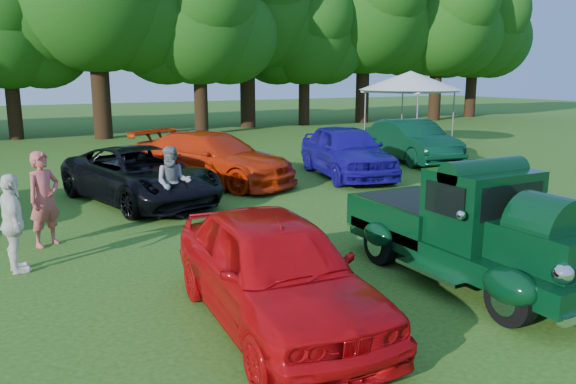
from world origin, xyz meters
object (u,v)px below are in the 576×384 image
hero_pickup (469,231)px  spectator_pink (44,199)px  back_car_orange (213,158)px  spectator_white (13,224)px  back_car_green (412,141)px  spectator_grey (173,183)px  canopy_tent (410,81)px  back_car_blue (346,151)px  red_convertible (275,269)px  back_car_black (141,175)px

hero_pickup → spectator_pink: bearing=138.8°
back_car_orange → hero_pickup: bearing=-114.6°
hero_pickup → spectator_white: 7.60m
hero_pickup → spectator_white: size_ratio=2.78×
hero_pickup → back_car_green: bearing=54.0°
spectator_grey → spectator_white: (-3.43, -2.27, -0.00)m
back_car_orange → canopy_tent: size_ratio=0.97×
back_car_blue → back_car_orange: bearing=-178.0°
back_car_orange → red_convertible: bearing=-135.4°
spectator_pink → red_convertible: bearing=-97.6°
canopy_tent → back_car_blue: bearing=-143.7°
back_car_blue → spectator_pink: bearing=-146.1°
spectator_white → spectator_grey: bearing=-62.4°
back_car_green → canopy_tent: 4.89m
spectator_pink → back_car_blue: bearing=-11.2°
back_car_green → back_car_orange: bearing=-166.1°
red_convertible → canopy_tent: (13.74, 13.74, 2.23)m
red_convertible → back_car_green: bearing=46.9°
hero_pickup → canopy_tent: size_ratio=0.84×
hero_pickup → back_car_blue: bearing=68.4°
red_convertible → spectator_grey: size_ratio=2.63×
back_car_black → spectator_white: bearing=-141.5°
back_car_green → spectator_pink: (-13.43, -5.06, 0.14)m
spectator_grey → spectator_white: bearing=-127.8°
canopy_tent → red_convertible: bearing=-135.0°
red_convertible → back_car_black: red_convertible is taller
back_car_green → spectator_pink: spectator_pink is taller
spectator_pink → spectator_grey: spectator_pink is taller
spectator_grey → back_car_green: bearing=40.3°
back_car_orange → back_car_blue: 4.40m
hero_pickup → spectator_white: (-6.57, 3.81, 0.05)m
spectator_pink → canopy_tent: size_ratio=0.33×
hero_pickup → canopy_tent: canopy_tent is taller
spectator_grey → canopy_tent: bearing=48.5°
back_car_black → canopy_tent: size_ratio=0.93×
red_convertible → spectator_white: 4.87m
hero_pickup → back_car_orange: bearing=94.9°
back_car_green → back_car_black: bearing=-159.3°
spectator_grey → canopy_tent: canopy_tent is taller
spectator_pink → back_car_black: bearing=16.8°
back_car_black → back_car_orange: 2.98m
red_convertible → spectator_white: (-2.99, 3.85, 0.09)m
canopy_tent → back_car_orange: bearing=-159.7°
back_car_orange → spectator_pink: bearing=-168.7°
spectator_pink → spectator_white: (-0.61, -1.40, -0.08)m
spectator_pink → spectator_white: spectator_pink is taller
back_car_black → spectator_grey: bearing=-98.1°
red_convertible → back_car_black: 8.19m
back_car_blue → canopy_tent: bearing=49.3°
back_car_black → spectator_grey: spectator_grey is taller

